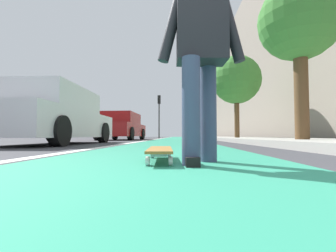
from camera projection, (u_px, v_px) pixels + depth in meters
The scene contains 12 objects.
ground_plane at pixel (175, 141), 11.05m from camera, with size 80.00×80.00×0.00m, color #38383D.
bike_lane_paint at pixel (177, 138), 25.02m from camera, with size 56.00×2.31×0.00m, color #288466.
lane_stripe_white at pixel (162, 138), 21.09m from camera, with size 52.00×0.16×0.01m, color silver.
sidewalk_curb at pixel (220, 138), 18.87m from camera, with size 52.00×3.20×0.14m, color #9E9B93.
building_facade at pixel (243, 75), 22.98m from camera, with size 40.00×1.20×12.40m, color gray.
skateboard at pixel (160, 151), 2.03m from camera, with size 0.85×0.25×0.11m.
skater_person at pixel (201, 48), 1.91m from camera, with size 0.47×0.72×1.64m.
parked_car_near at pixel (56, 117), 6.25m from camera, with size 4.52×1.89×1.48m.
parked_car_mid at pixel (122, 127), 13.08m from camera, with size 4.58×2.11×1.49m.
traffic_light at pixel (159, 108), 22.41m from camera, with size 0.33×0.28×4.12m.
street_tree_near at pixel (300, 22), 5.69m from camera, with size 1.95×1.95×4.03m.
street_tree_mid at pixel (236, 80), 11.95m from camera, with size 2.46×2.46×4.33m.
Camera 1 is at (-1.07, -0.19, 0.22)m, focal length 24.95 mm.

